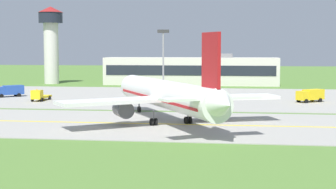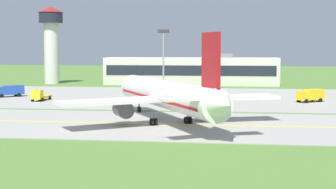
# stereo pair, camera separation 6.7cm
# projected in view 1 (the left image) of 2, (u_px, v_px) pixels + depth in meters

# --- Properties ---
(ground_plane) EXTENTS (500.00, 500.00, 0.00)m
(ground_plane) POSITION_uv_depth(u_px,v_px,m) (160.00, 125.00, 74.84)
(ground_plane) COLOR #517A33
(taxiway_strip) EXTENTS (240.00, 28.00, 0.10)m
(taxiway_strip) POSITION_uv_depth(u_px,v_px,m) (160.00, 124.00, 74.84)
(taxiway_strip) COLOR #9E9B93
(taxiway_strip) RESTS_ON ground
(apron_pad) EXTENTS (140.00, 52.00, 0.10)m
(apron_pad) POSITION_uv_depth(u_px,v_px,m) (234.00, 98.00, 114.94)
(apron_pad) COLOR #9E9B93
(apron_pad) RESTS_ON ground
(taxiway_centreline) EXTENTS (220.00, 0.60, 0.01)m
(taxiway_centreline) POSITION_uv_depth(u_px,v_px,m) (160.00, 124.00, 74.83)
(taxiway_centreline) COLOR yellow
(taxiway_centreline) RESTS_ON taxiway_strip
(airplane_lead) EXTENTS (30.28, 36.46, 12.70)m
(airplane_lead) POSITION_uv_depth(u_px,v_px,m) (167.00, 95.00, 75.41)
(airplane_lead) COLOR white
(airplane_lead) RESTS_ON ground
(service_truck_baggage) EXTENTS (2.42, 6.43, 2.59)m
(service_truck_baggage) POSITION_uv_depth(u_px,v_px,m) (39.00, 96.00, 107.26)
(service_truck_baggage) COLOR yellow
(service_truck_baggage) RESTS_ON ground
(service_truck_fuel) EXTENTS (5.96, 5.36, 2.60)m
(service_truck_fuel) POSITION_uv_depth(u_px,v_px,m) (310.00, 95.00, 104.94)
(service_truck_fuel) COLOR yellow
(service_truck_fuel) RESTS_ON ground
(service_truck_catering) EXTENTS (5.82, 5.55, 2.60)m
(service_truck_catering) POSITION_uv_depth(u_px,v_px,m) (10.00, 90.00, 116.33)
(service_truck_catering) COLOR #264CA5
(service_truck_catering) RESTS_ON ground
(terminal_building) EXTENTS (51.13, 9.48, 9.25)m
(terminal_building) POSITION_uv_depth(u_px,v_px,m) (191.00, 71.00, 155.73)
(terminal_building) COLOR beige
(terminal_building) RESTS_ON ground
(control_tower) EXTENTS (7.60, 7.60, 23.38)m
(control_tower) POSITION_uv_depth(u_px,v_px,m) (51.00, 37.00, 159.73)
(control_tower) COLOR silver
(control_tower) RESTS_ON ground
(apron_light_mast) EXTENTS (2.40, 0.50, 14.70)m
(apron_light_mast) POSITION_uv_depth(u_px,v_px,m) (163.00, 55.00, 110.27)
(apron_light_mast) COLOR gray
(apron_light_mast) RESTS_ON ground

